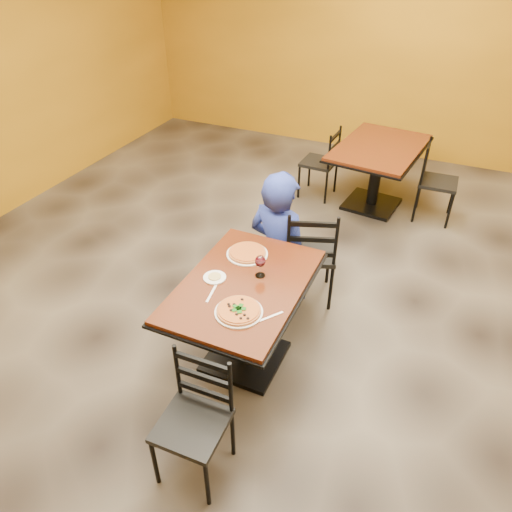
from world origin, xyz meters
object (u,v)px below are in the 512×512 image
at_px(diner, 279,237).
at_px(plate_far, 247,254).
at_px(chair_second_left, 319,163).
at_px(side_plate, 215,277).
at_px(chair_main_near, 192,426).
at_px(table_main, 244,304).
at_px(plate_main, 239,312).
at_px(wine_glass, 260,265).
at_px(pizza_far, 247,252).
at_px(table_second, 378,162).
at_px(chair_second_right, 438,183).
at_px(pizza_main, 239,310).
at_px(chair_main_far, 310,252).

distance_m(diner, plate_far, 0.55).
bearing_deg(chair_second_left, side_plate, 5.40).
relative_size(chair_main_near, chair_second_left, 0.99).
relative_size(table_main, chair_second_left, 1.45).
distance_m(diner, plate_main, 1.16).
bearing_deg(table_main, plate_far, 110.92).
bearing_deg(chair_main_near, wine_glass, 90.42).
height_order(pizza_far, wine_glass, wine_glass).
xyz_separation_m(table_main, table_second, (0.34, 2.83, 0.00)).
height_order(chair_main_near, plate_far, chair_main_near).
height_order(chair_second_right, diner, diner).
bearing_deg(pizza_main, table_main, 109.42).
xyz_separation_m(chair_main_near, side_plate, (-0.32, 0.90, 0.34)).
bearing_deg(diner, pizza_main, 113.63).
height_order(chair_main_near, wine_glass, wine_glass).
bearing_deg(plate_main, pizza_main, 0.00).
relative_size(diner, pizza_far, 4.31).
distance_m(chair_main_far, plate_far, 0.75).
relative_size(table_main, side_plate, 7.69).
xyz_separation_m(chair_main_far, side_plate, (-0.39, -0.97, 0.29)).
distance_m(pizza_far, wine_glass, 0.28).
distance_m(table_second, wine_glass, 2.73).
height_order(chair_second_right, wine_glass, wine_glass).
bearing_deg(diner, chair_second_left, -67.02).
height_order(chair_second_left, side_plate, chair_second_left).
distance_m(chair_second_left, pizza_main, 3.16).
distance_m(chair_main_far, side_plate, 1.09).
distance_m(chair_main_near, side_plate, 1.02).
bearing_deg(chair_main_far, diner, -0.02).
relative_size(chair_main_near, plate_far, 2.71).
distance_m(diner, pizza_far, 0.56).
bearing_deg(chair_main_far, table_second, -114.77).
bearing_deg(wine_glass, table_second, 84.34).
relative_size(plate_main, pizza_main, 1.09).
height_order(table_main, chair_main_near, chair_main_near).
relative_size(chair_second_right, pizza_main, 3.09).
bearing_deg(pizza_far, chair_second_right, 65.44).
distance_m(table_main, wine_glass, 0.32).
height_order(pizza_main, plate_far, pizza_main).
bearing_deg(pizza_far, table_main, -69.08).
height_order(diner, plate_main, diner).
distance_m(table_main, pizza_far, 0.40).
xyz_separation_m(table_main, plate_far, (-0.12, 0.32, 0.20)).
bearing_deg(pizza_main, pizza_far, 110.21).
bearing_deg(table_second, table_main, -96.81).
xyz_separation_m(chair_main_far, pizza_far, (-0.30, -0.62, 0.31)).
xyz_separation_m(chair_second_right, pizza_far, (-1.15, -2.51, 0.33)).
bearing_deg(diner, plate_main, 113.63).
height_order(diner, plate_far, diner).
bearing_deg(plate_main, wine_glass, 94.33).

